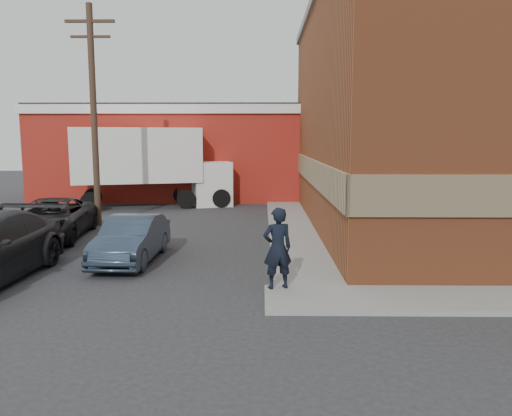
% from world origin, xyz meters
% --- Properties ---
extents(ground, '(90.00, 90.00, 0.00)m').
position_xyz_m(ground, '(0.00, 0.00, 0.00)').
color(ground, '#28282B').
rests_on(ground, ground).
extents(brick_building, '(14.25, 18.25, 9.36)m').
position_xyz_m(brick_building, '(8.50, 9.00, 4.68)').
color(brick_building, '#9B4A28').
rests_on(brick_building, ground).
extents(sidewalk_west, '(1.80, 18.00, 0.12)m').
position_xyz_m(sidewalk_west, '(0.60, 9.00, 0.06)').
color(sidewalk_west, gray).
rests_on(sidewalk_west, ground).
extents(warehouse, '(16.30, 8.30, 5.60)m').
position_xyz_m(warehouse, '(-6.00, 20.00, 2.81)').
color(warehouse, maroon).
rests_on(warehouse, ground).
extents(utility_pole, '(2.00, 0.26, 9.00)m').
position_xyz_m(utility_pole, '(-7.50, 9.00, 4.75)').
color(utility_pole, '#473123').
rests_on(utility_pole, ground).
extents(man, '(0.81, 0.64, 1.93)m').
position_xyz_m(man, '(-0.20, -0.25, 1.09)').
color(man, black).
rests_on(man, sidewalk_south).
extents(sedan, '(1.57, 4.14, 1.35)m').
position_xyz_m(sedan, '(-4.44, 2.76, 0.67)').
color(sedan, '#324154').
rests_on(sedan, ground).
extents(suv_a, '(2.97, 5.45, 1.45)m').
position_xyz_m(suv_a, '(-8.29, 6.14, 0.72)').
color(suv_a, black).
rests_on(suv_a, ground).
extents(box_truck, '(8.85, 4.66, 4.19)m').
position_xyz_m(box_truck, '(-6.36, 14.76, 2.42)').
color(box_truck, white).
rests_on(box_truck, ground).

